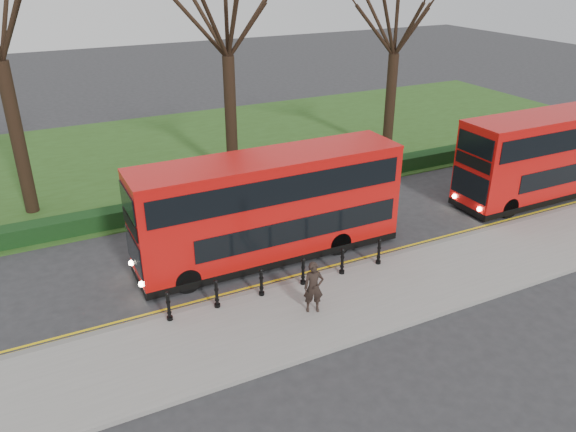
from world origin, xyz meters
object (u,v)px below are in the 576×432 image
bus_rear (554,155)px  pedestrian (314,287)px  bus_lead (269,208)px  bollard_row (283,277)px

bus_rear → pedestrian: 15.79m
pedestrian → bus_lead: bearing=106.6°
bollard_row → bus_lead: bearing=74.6°
bus_lead → bus_rear: 14.94m
bus_rear → pedestrian: bus_rear is taller
bus_rear → pedestrian: size_ratio=5.82×
bus_lead → bus_rear: bus_rear is taller
bollard_row → bus_lead: 3.07m
bollard_row → bus_lead: bus_lead is taller
bus_rear → pedestrian: bearing=-166.3°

